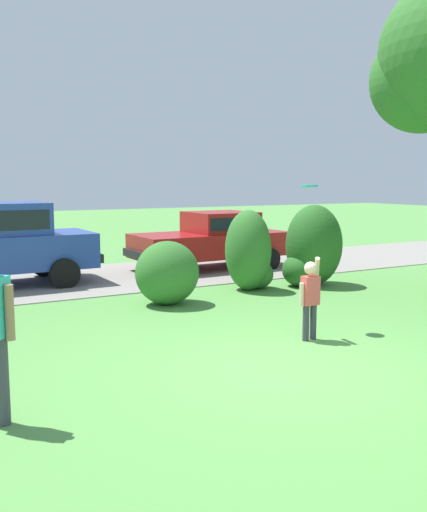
# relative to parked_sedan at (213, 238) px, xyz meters

# --- Properties ---
(ground_plane) EXTENTS (80.00, 80.00, 0.00)m
(ground_plane) POSITION_rel_parked_sedan_xyz_m (-3.29, -7.93, -0.85)
(ground_plane) COLOR #518E42
(driveway_strip) EXTENTS (28.00, 4.40, 0.02)m
(driveway_strip) POSITION_rel_parked_sedan_xyz_m (-3.29, -0.06, -0.84)
(driveway_strip) COLOR gray
(driveway_strip) RESTS_ON ground
(shrub_centre_left) EXTENTS (1.27, 1.14, 1.25)m
(shrub_centre_left) POSITION_rel_parked_sedan_xyz_m (-3.00, -3.55, -0.22)
(shrub_centre_left) COLOR #33702B
(shrub_centre_left) RESTS_ON ground
(shrub_centre) EXTENTS (1.14, 1.12, 1.78)m
(shrub_centre) POSITION_rel_parked_sedan_xyz_m (-0.79, -3.06, -0.04)
(shrub_centre) COLOR #33702B
(shrub_centre) RESTS_ON ground
(shrub_centre_right) EXTENTS (1.48, 1.28, 1.86)m
(shrub_centre_right) POSITION_rel_parked_sedan_xyz_m (0.80, -3.26, 0.01)
(shrub_centre_right) COLOR #286023
(shrub_centre_right) RESTS_ON ground
(parked_sedan) EXTENTS (4.43, 2.16, 1.56)m
(parked_sedan) POSITION_rel_parked_sedan_xyz_m (0.00, 0.00, 0.00)
(parked_sedan) COLOR maroon
(parked_sedan) RESTS_ON ground
(child_thrower) EXTENTS (0.46, 0.27, 1.29)m
(child_thrower) POSITION_rel_parked_sedan_xyz_m (-2.17, -6.93, -0.13)
(child_thrower) COLOR #383842
(child_thrower) RESTS_ON ground
(frisbee) EXTENTS (0.28, 0.28, 0.04)m
(frisbee) POSITION_rel_parked_sedan_xyz_m (-1.75, -6.33, 1.48)
(frisbee) COLOR #1EB7B2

